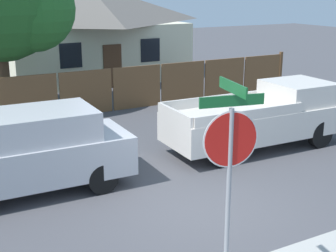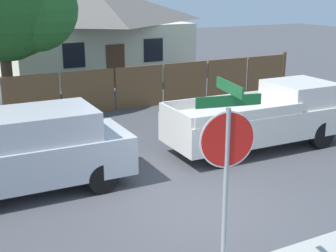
{
  "view_description": "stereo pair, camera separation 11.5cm",
  "coord_description": "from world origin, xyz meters",
  "px_view_note": "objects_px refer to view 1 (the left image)",
  "views": [
    {
      "loc": [
        -5.01,
        -7.54,
        4.48
      ],
      "look_at": [
        -0.36,
        1.01,
        1.6
      ],
      "focal_mm": 50.0,
      "sensor_mm": 36.0,
      "label": 1
    },
    {
      "loc": [
        -4.91,
        -7.59,
        4.48
      ],
      "look_at": [
        -0.36,
        1.01,
        1.6
      ],
      "focal_mm": 50.0,
      "sensor_mm": 36.0,
      "label": 2
    }
  ],
  "objects_px": {
    "house": "(88,29)",
    "orange_pickup": "(263,117)",
    "stop_sign": "(230,158)",
    "red_suv": "(30,150)"
  },
  "relations": [
    {
      "from": "orange_pickup",
      "to": "red_suv",
      "type": "bearing_deg",
      "value": -178.79
    },
    {
      "from": "orange_pickup",
      "to": "stop_sign",
      "type": "xyz_separation_m",
      "value": [
        -5.07,
        -5.29,
        1.36
      ]
    },
    {
      "from": "red_suv",
      "to": "stop_sign",
      "type": "bearing_deg",
      "value": -71.95
    },
    {
      "from": "orange_pickup",
      "to": "stop_sign",
      "type": "height_order",
      "value": "stop_sign"
    },
    {
      "from": "red_suv",
      "to": "orange_pickup",
      "type": "height_order",
      "value": "red_suv"
    },
    {
      "from": "house",
      "to": "stop_sign",
      "type": "relative_size",
      "value": 2.84
    },
    {
      "from": "orange_pickup",
      "to": "stop_sign",
      "type": "distance_m",
      "value": 7.46
    },
    {
      "from": "red_suv",
      "to": "stop_sign",
      "type": "relative_size",
      "value": 1.34
    },
    {
      "from": "red_suv",
      "to": "orange_pickup",
      "type": "relative_size",
      "value": 0.81
    },
    {
      "from": "house",
      "to": "orange_pickup",
      "type": "xyz_separation_m",
      "value": [
        0.62,
        -13.31,
        -1.57
      ]
    }
  ]
}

